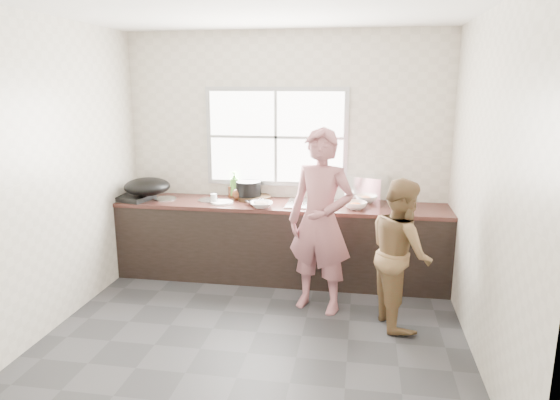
% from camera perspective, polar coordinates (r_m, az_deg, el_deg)
% --- Properties ---
extents(floor, '(3.60, 3.20, 0.01)m').
position_cam_1_polar(floor, '(4.55, -2.68, -14.90)').
color(floor, '#2C2C2F').
rests_on(floor, ground).
extents(ceiling, '(3.60, 3.20, 0.01)m').
position_cam_1_polar(ceiling, '(4.05, -3.12, 21.24)').
color(ceiling, silver).
rests_on(ceiling, wall_back).
extents(wall_back, '(3.60, 0.01, 2.70)m').
position_cam_1_polar(wall_back, '(5.65, 0.60, 5.19)').
color(wall_back, beige).
rests_on(wall_back, ground).
extents(wall_left, '(0.01, 3.20, 2.70)m').
position_cam_1_polar(wall_left, '(4.81, -24.43, 2.59)').
color(wall_left, beige).
rests_on(wall_left, ground).
extents(wall_right, '(0.01, 3.20, 2.70)m').
position_cam_1_polar(wall_right, '(4.11, 22.55, 1.13)').
color(wall_right, silver).
rests_on(wall_right, ground).
extents(wall_front, '(3.60, 0.01, 2.70)m').
position_cam_1_polar(wall_front, '(2.59, -10.48, -4.71)').
color(wall_front, beige).
rests_on(wall_front, ground).
extents(cabinet, '(3.60, 0.62, 0.82)m').
position_cam_1_polar(cabinet, '(5.56, 0.07, -4.90)').
color(cabinet, black).
rests_on(cabinet, floor).
extents(countertop, '(3.60, 0.64, 0.04)m').
position_cam_1_polar(countertop, '(5.44, 0.07, -0.59)').
color(countertop, '#371B16').
rests_on(countertop, cabinet).
extents(sink, '(0.55, 0.45, 0.02)m').
position_cam_1_polar(sink, '(5.39, 3.75, -0.48)').
color(sink, silver).
rests_on(sink, countertop).
extents(faucet, '(0.02, 0.02, 0.30)m').
position_cam_1_polar(faucet, '(5.55, 3.98, 1.46)').
color(faucet, silver).
rests_on(faucet, countertop).
extents(window_frame, '(1.60, 0.05, 1.10)m').
position_cam_1_polar(window_frame, '(5.62, -0.44, 7.21)').
color(window_frame, '#9EA0A5').
rests_on(window_frame, wall_back).
extents(window_glazing, '(1.50, 0.01, 1.00)m').
position_cam_1_polar(window_glazing, '(5.60, -0.48, 7.19)').
color(window_glazing, white).
rests_on(window_glazing, window_frame).
extents(woman, '(0.69, 0.56, 1.63)m').
position_cam_1_polar(woman, '(4.70, 4.65, -3.14)').
color(woman, '#A46268').
rests_on(woman, floor).
extents(person_side, '(0.67, 0.77, 1.34)m').
position_cam_1_polar(person_side, '(4.58, 13.63, -5.87)').
color(person_side, brown).
rests_on(person_side, floor).
extents(cutting_board, '(0.47, 0.47, 0.04)m').
position_cam_1_polar(cutting_board, '(5.64, -3.00, 0.30)').
color(cutting_board, black).
rests_on(cutting_board, countertop).
extents(cleaver, '(0.22, 0.21, 0.01)m').
position_cam_1_polar(cleaver, '(5.38, -2.79, -0.07)').
color(cleaver, silver).
rests_on(cleaver, cutting_board).
extents(bowl_mince, '(0.28, 0.28, 0.06)m').
position_cam_1_polar(bowl_mince, '(5.26, -2.12, -0.54)').
color(bowl_mince, silver).
rests_on(bowl_mince, countertop).
extents(bowl_crabs, '(0.23, 0.23, 0.06)m').
position_cam_1_polar(bowl_crabs, '(5.26, 8.62, -0.67)').
color(bowl_crabs, white).
rests_on(bowl_crabs, countertop).
extents(bowl_held, '(0.18, 0.18, 0.06)m').
position_cam_1_polar(bowl_held, '(5.17, 4.74, -0.82)').
color(bowl_held, white).
rests_on(bowl_held, countertop).
extents(black_pot, '(0.37, 0.37, 0.20)m').
position_cam_1_polar(black_pot, '(5.63, -3.63, 1.12)').
color(black_pot, black).
rests_on(black_pot, countertop).
extents(plate_food, '(0.31, 0.31, 0.02)m').
position_cam_1_polar(plate_food, '(5.47, -6.65, -0.27)').
color(plate_food, white).
rests_on(plate_food, countertop).
extents(bottle_green, '(0.15, 0.15, 0.30)m').
position_cam_1_polar(bottle_green, '(5.74, -5.23, 1.81)').
color(bottle_green, '#498C2D').
rests_on(bottle_green, countertop).
extents(bottle_brown_tall, '(0.08, 0.08, 0.17)m').
position_cam_1_polar(bottle_brown_tall, '(5.76, -5.46, 1.19)').
color(bottle_brown_tall, '#502814').
rests_on(bottle_brown_tall, countertop).
extents(bottle_brown_short, '(0.15, 0.15, 0.16)m').
position_cam_1_polar(bottle_brown_short, '(5.61, -4.83, 0.83)').
color(bottle_brown_short, '#462311').
rests_on(bottle_brown_short, countertop).
extents(glass_jar, '(0.09, 0.09, 0.10)m').
position_cam_1_polar(glass_jar, '(5.50, -7.57, 0.19)').
color(glass_jar, silver).
rests_on(glass_jar, countertop).
extents(burner, '(0.43, 0.43, 0.05)m').
position_cam_1_polar(burner, '(5.82, -16.35, 0.26)').
color(burner, black).
rests_on(burner, countertop).
extents(wok, '(0.65, 0.65, 0.19)m').
position_cam_1_polar(wok, '(5.74, -14.93, 1.50)').
color(wok, black).
rests_on(wok, burner).
extents(dish_rack, '(0.47, 0.39, 0.30)m').
position_cam_1_polar(dish_rack, '(5.51, 9.87, 1.21)').
color(dish_rack, white).
rests_on(dish_rack, countertop).
extents(pot_lid_left, '(0.30, 0.30, 0.01)m').
position_cam_1_polar(pot_lid_left, '(5.77, -12.99, 0.14)').
color(pot_lid_left, silver).
rests_on(pot_lid_left, countertop).
extents(pot_lid_right, '(0.25, 0.25, 0.01)m').
position_cam_1_polar(pot_lid_right, '(5.62, -8.15, -0.01)').
color(pot_lid_right, '#A6A8AD').
rests_on(pot_lid_right, countertop).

